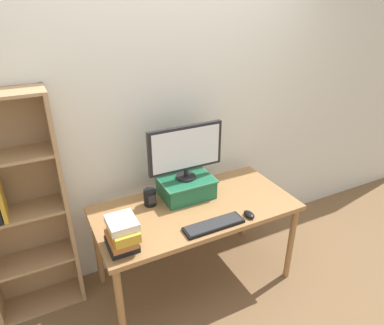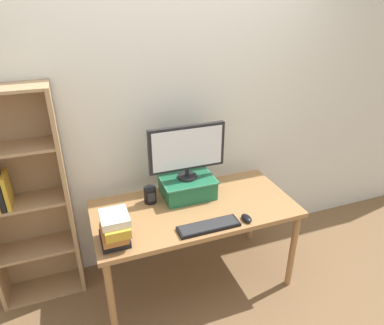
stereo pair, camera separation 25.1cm
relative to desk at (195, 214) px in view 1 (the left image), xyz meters
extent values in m
plane|color=brown|center=(0.00, 0.00, -0.66)|extent=(12.00, 12.00, 0.00)
cube|color=silver|center=(0.00, 0.50, 0.64)|extent=(7.00, 0.08, 2.60)
cube|color=#9E7042|center=(0.00, 0.00, 0.05)|extent=(1.53, 0.75, 0.04)
cylinder|color=#9E7042|center=(-0.72, -0.33, -0.31)|extent=(0.05, 0.05, 0.70)
cylinder|color=#9E7042|center=(0.72, -0.33, -0.31)|extent=(0.05, 0.05, 0.70)
cylinder|color=#9E7042|center=(-0.72, 0.33, -0.31)|extent=(0.05, 0.05, 0.70)
cylinder|color=#9E7042|center=(0.72, 0.33, -0.31)|extent=(0.05, 0.05, 0.70)
cube|color=tan|center=(-0.89, 0.32, 0.18)|extent=(0.03, 0.28, 1.68)
cube|color=tan|center=(-1.18, 0.45, 0.18)|extent=(0.61, 0.01, 1.68)
cube|color=tan|center=(-1.18, 0.32, -0.65)|extent=(0.55, 0.27, 0.02)
cube|color=tan|center=(-1.18, 0.32, -0.23)|extent=(0.55, 0.27, 0.02)
cube|color=tan|center=(-1.18, 0.32, 0.19)|extent=(0.55, 0.27, 0.02)
cube|color=tan|center=(-1.18, 0.32, 0.61)|extent=(0.55, 0.27, 0.02)
cube|color=gold|center=(-1.26, 0.29, 0.32)|extent=(0.03, 0.20, 0.25)
cube|color=#1E6642|center=(0.01, 0.18, 0.15)|extent=(0.40, 0.31, 0.16)
cube|color=#337A56|center=(0.01, 0.18, 0.22)|extent=(0.42, 0.33, 0.01)
cylinder|color=black|center=(0.01, 0.18, 0.24)|extent=(0.15, 0.15, 0.02)
cylinder|color=black|center=(0.01, 0.18, 0.28)|extent=(0.03, 0.03, 0.06)
cube|color=black|center=(0.01, 0.18, 0.48)|extent=(0.60, 0.04, 0.35)
cube|color=silver|center=(0.01, 0.16, 0.48)|extent=(0.55, 0.00, 0.31)
cube|color=black|center=(0.00, -0.28, 0.08)|extent=(0.44, 0.13, 0.02)
cube|color=#28282B|center=(0.00, -0.28, 0.09)|extent=(0.41, 0.11, 0.00)
ellipsoid|color=black|center=(0.29, -0.29, 0.09)|extent=(0.06, 0.10, 0.04)
cube|color=black|center=(-0.63, -0.20, 0.10)|extent=(0.18, 0.20, 0.05)
cube|color=#AD662D|center=(-0.63, -0.21, 0.14)|extent=(0.16, 0.24, 0.04)
cube|color=gold|center=(-0.62, -0.21, 0.20)|extent=(0.16, 0.24, 0.06)
cube|color=silver|center=(-0.62, -0.20, 0.26)|extent=(0.18, 0.20, 0.05)
cylinder|color=black|center=(-0.30, 0.18, 0.13)|extent=(0.10, 0.10, 0.13)
cube|color=#2D2D30|center=(-0.30, 0.13, 0.14)|extent=(0.06, 0.00, 0.07)
camera|label=1|loc=(-1.01, -1.94, 1.53)|focal=32.00mm
camera|label=2|loc=(-0.78, -2.04, 1.53)|focal=32.00mm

